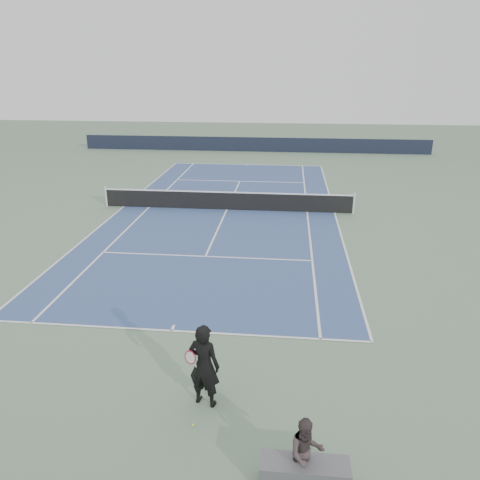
# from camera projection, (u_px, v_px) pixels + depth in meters

# --- Properties ---
(ground) EXTENTS (80.00, 80.00, 0.00)m
(ground) POSITION_uv_depth(u_px,v_px,m) (227.00, 210.00, 24.12)
(ground) COLOR slate
(court_surface) EXTENTS (10.97, 23.77, 0.01)m
(court_surface) POSITION_uv_depth(u_px,v_px,m) (227.00, 210.00, 24.12)
(court_surface) COLOR #364E80
(court_surface) RESTS_ON ground
(tennis_net) EXTENTS (12.90, 0.10, 1.07)m
(tennis_net) POSITION_uv_depth(u_px,v_px,m) (227.00, 200.00, 23.94)
(tennis_net) COLOR silver
(tennis_net) RESTS_ON ground
(windscreen_far) EXTENTS (30.00, 0.25, 1.20)m
(windscreen_far) POSITION_uv_depth(u_px,v_px,m) (254.00, 144.00, 40.59)
(windscreen_far) COLOR black
(windscreen_far) RESTS_ON ground
(tennis_player) EXTENTS (0.87, 0.70, 1.94)m
(tennis_player) POSITION_uv_depth(u_px,v_px,m) (204.00, 365.00, 9.93)
(tennis_player) COLOR black
(tennis_player) RESTS_ON ground
(tennis_ball) EXTENTS (0.06, 0.06, 0.06)m
(tennis_ball) POSITION_uv_depth(u_px,v_px,m) (193.00, 425.00, 9.58)
(tennis_ball) COLOR #D0E02D
(tennis_ball) RESTS_ON ground
(spectator_bench) EXTENTS (1.64, 0.88, 1.39)m
(spectator_bench) POSITION_uv_depth(u_px,v_px,m) (305.00, 463.00, 8.08)
(spectator_bench) COLOR #57565B
(spectator_bench) RESTS_ON ground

